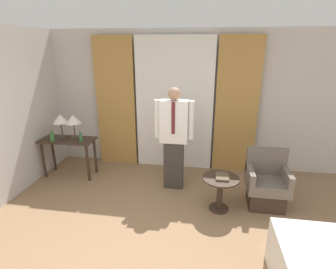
% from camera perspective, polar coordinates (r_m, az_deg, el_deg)
% --- Properties ---
extents(ground_plane, '(16.00, 16.00, 0.00)m').
position_cam_1_polar(ground_plane, '(3.34, -5.65, -27.12)').
color(ground_plane, '#8C6B4C').
extents(wall_back, '(10.00, 0.06, 2.70)m').
position_cam_1_polar(wall_back, '(5.24, 1.54, 7.34)').
color(wall_back, beige).
rests_on(wall_back, ground_plane).
extents(curtain_sheer_center, '(1.50, 0.06, 2.58)m').
position_cam_1_polar(curtain_sheer_center, '(5.13, 1.35, 6.40)').
color(curtain_sheer_center, white).
rests_on(curtain_sheer_center, ground_plane).
extents(curtain_drape_left, '(0.79, 0.06, 2.58)m').
position_cam_1_polar(curtain_drape_left, '(5.41, -11.30, 6.69)').
color(curtain_drape_left, '#B28442').
rests_on(curtain_drape_left, ground_plane).
extents(curtain_drape_right, '(0.79, 0.06, 2.58)m').
position_cam_1_polar(curtain_drape_right, '(5.12, 14.70, 5.76)').
color(curtain_drape_right, '#B28442').
rests_on(curtain_drape_right, ground_plane).
extents(desk, '(1.00, 0.45, 0.73)m').
position_cam_1_polar(desk, '(5.28, -20.88, -2.39)').
color(desk, '#38281E').
rests_on(desk, ground_plane).
extents(table_lamp_left, '(0.28, 0.28, 0.46)m').
position_cam_1_polar(table_lamp_left, '(5.25, -22.38, 3.01)').
color(table_lamp_left, '#4C4238').
rests_on(table_lamp_left, desk).
extents(table_lamp_right, '(0.28, 0.28, 0.46)m').
position_cam_1_polar(table_lamp_right, '(5.12, -19.94, 2.95)').
color(table_lamp_right, '#4C4238').
rests_on(table_lamp_right, desk).
extents(bottle_near_edge, '(0.08, 0.08, 0.21)m').
position_cam_1_polar(bottle_near_edge, '(5.20, -23.88, -0.45)').
color(bottle_near_edge, '#336638').
rests_on(bottle_near_edge, desk).
extents(bottle_by_lamp, '(0.06, 0.06, 0.19)m').
position_cam_1_polar(bottle_by_lamp, '(5.01, -18.44, -0.56)').
color(bottle_by_lamp, '#336638').
rests_on(bottle_by_lamp, desk).
extents(person, '(0.66, 0.22, 1.77)m').
position_cam_1_polar(person, '(4.38, 1.31, -0.27)').
color(person, '#38332D').
rests_on(person, ground_plane).
extents(armchair, '(0.61, 0.56, 0.88)m').
position_cam_1_polar(armchair, '(4.42, 20.61, -10.27)').
color(armchair, '#38281E').
rests_on(armchair, ground_plane).
extents(side_table, '(0.55, 0.55, 0.54)m').
position_cam_1_polar(side_table, '(4.09, 11.27, -11.34)').
color(side_table, '#38281E').
rests_on(side_table, ground_plane).
extents(book, '(0.19, 0.25, 0.03)m').
position_cam_1_polar(book, '(4.00, 11.73, -8.99)').
color(book, brown).
rests_on(book, side_table).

